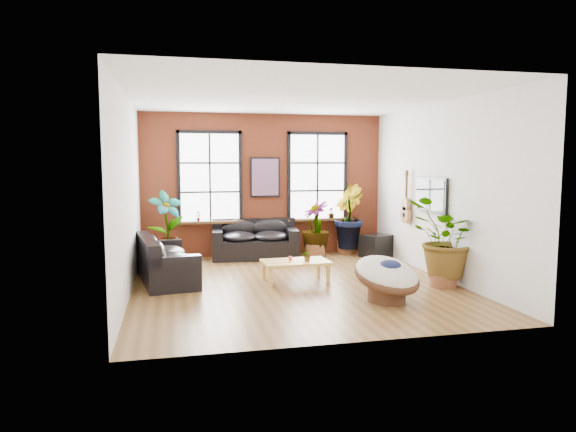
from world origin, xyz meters
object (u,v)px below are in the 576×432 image
papasan_chair (387,276)px  sofa_left (163,261)px  sofa_back (255,240)px  coffee_table (295,263)px

papasan_chair → sofa_left: bearing=127.5°
sofa_back → sofa_left: 2.97m
sofa_left → papasan_chair: (3.66, -2.34, 0.03)m
sofa_back → papasan_chair: bearing=-65.8°
coffee_table → sofa_back: bearing=95.4°
coffee_table → papasan_chair: papasan_chair is taller
sofa_back → coffee_table: (0.38, -2.68, -0.06)m
sofa_back → papasan_chair: (1.53, -4.40, 0.00)m
sofa_back → papasan_chair: sofa_back is taller
coffee_table → papasan_chair: size_ratio=0.93×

